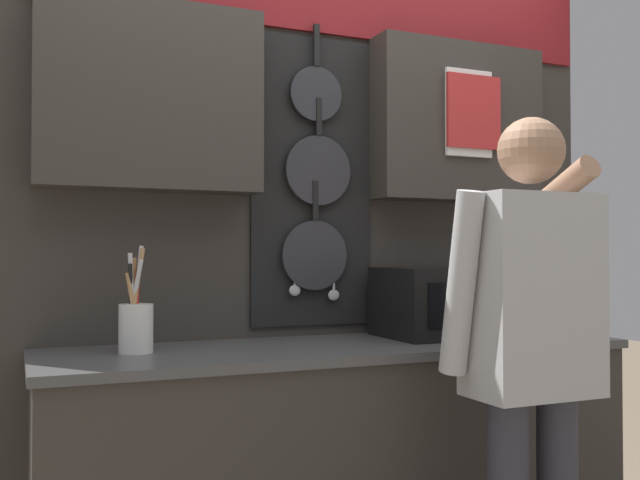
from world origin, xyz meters
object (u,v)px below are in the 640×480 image
(knife_block, at_px, (524,306))
(utensil_crock, at_px, (136,323))
(microwave, at_px, (446,302))
(person, at_px, (530,339))

(knife_block, height_order, utensil_crock, utensil_crock)
(knife_block, bearing_deg, microwave, -179.86)
(utensil_crock, bearing_deg, person, -30.16)
(utensil_crock, bearing_deg, microwave, -0.13)
(knife_block, bearing_deg, person, -128.13)
(microwave, relative_size, utensil_crock, 1.42)
(microwave, distance_m, utensil_crock, 1.16)
(microwave, height_order, utensil_crock, utensil_crock)
(person, bearing_deg, knife_block, 51.87)
(microwave, height_order, person, person)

